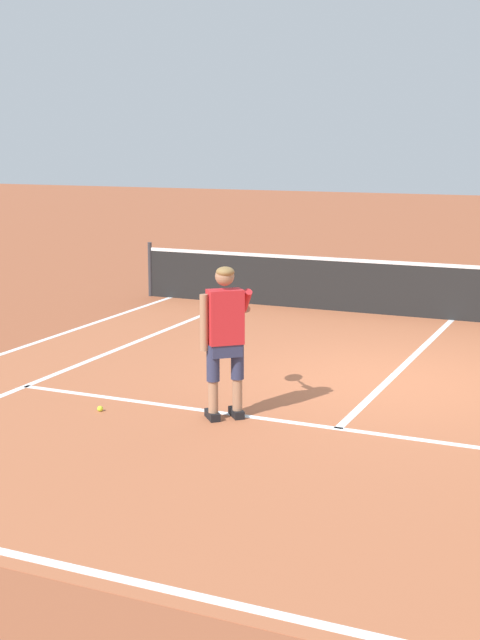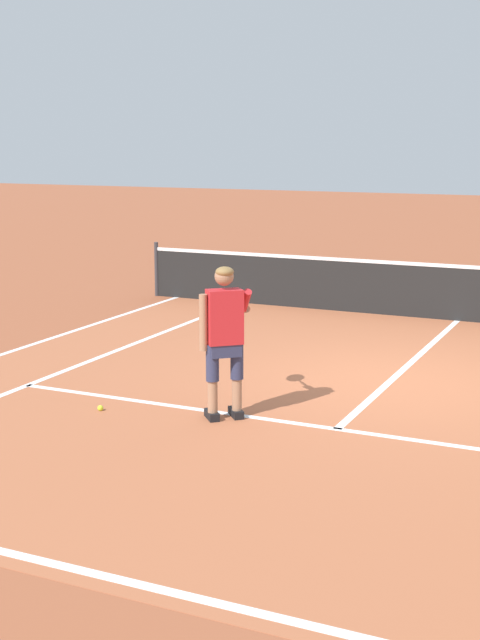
# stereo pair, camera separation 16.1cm
# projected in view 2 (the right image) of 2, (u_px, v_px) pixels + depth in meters

# --- Properties ---
(ground_plane) EXTENTS (80.00, 80.00, 0.00)m
(ground_plane) POSITION_uv_depth(u_px,v_px,m) (391.00, 381.00, 11.40)
(ground_plane) COLOR #9E5133
(court_inner_surface) EXTENTS (10.98, 10.61, 0.00)m
(court_inner_surface) POSITION_uv_depth(u_px,v_px,m) (372.00, 398.00, 10.65)
(court_inner_surface) COLOR #B2603D
(court_inner_surface) RESTS_ON ground
(line_baseline) EXTENTS (10.98, 0.10, 0.01)m
(line_baseline) POSITION_uv_depth(u_px,v_px,m) (159.00, 589.00, 6.12)
(line_baseline) COLOR white
(line_baseline) RESTS_ON ground
(line_service) EXTENTS (8.23, 0.10, 0.01)m
(line_service) POSITION_uv_depth(u_px,v_px,m) (337.00, 429.00, 9.50)
(line_service) COLOR white
(line_service) RESTS_ON ground
(line_centre_service) EXTENTS (0.10, 6.40, 0.01)m
(line_centre_service) POSITION_uv_depth(u_px,v_px,m) (411.00, 362.00, 12.34)
(line_centre_service) COLOR white
(line_centre_service) RESTS_ON ground
(line_singles_left) EXTENTS (0.10, 10.21, 0.01)m
(line_singles_left) POSITION_uv_depth(u_px,v_px,m) (86.00, 362.00, 12.35)
(line_singles_left) COLOR white
(line_singles_left) RESTS_ON ground
(line_doubles_left) EXTENTS (0.10, 10.21, 0.01)m
(line_doubles_left) POSITION_uv_depth(u_px,v_px,m) (8.00, 352.00, 12.91)
(line_doubles_left) COLOR white
(line_doubles_left) RESTS_ON ground
(tennis_net) EXTENTS (11.96, 0.08, 1.07)m
(tennis_net) POSITION_uv_depth(u_px,v_px,m) (459.00, 292.00, 15.09)
(tennis_net) COLOR #333338
(tennis_net) RESTS_ON ground
(tennis_player) EXTENTS (0.70, 1.18, 1.71)m
(tennis_player) POSITION_uv_depth(u_px,v_px,m) (225.00, 332.00, 9.69)
(tennis_player) COLOR black
(tennis_player) RESTS_ON ground
(tennis_ball_near_feet) EXTENTS (0.07, 0.07, 0.07)m
(tennis_ball_near_feet) POSITION_uv_depth(u_px,v_px,m) (100.00, 408.00, 10.15)
(tennis_ball_near_feet) COLOR #CCE02D
(tennis_ball_near_feet) RESTS_ON ground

